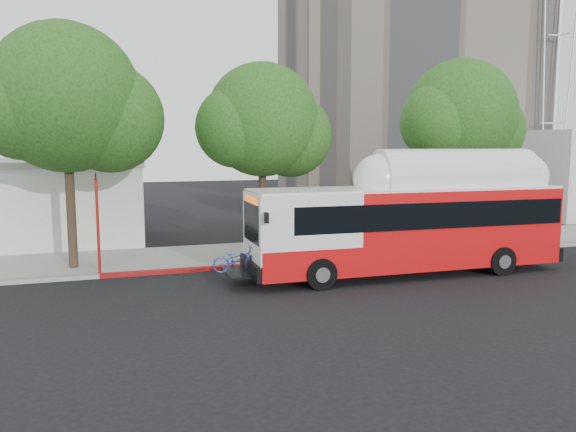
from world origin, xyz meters
name	(u,v)px	position (x,y,z in m)	size (l,w,h in m)	color
ground	(334,286)	(0.00, 0.00, 0.00)	(120.00, 120.00, 0.00)	black
sidewalk	(281,252)	(0.00, 6.50, 0.07)	(60.00, 5.00, 0.15)	gray
curb_strip	(299,263)	(0.00, 3.90, 0.07)	(60.00, 0.30, 0.15)	gray
red_curb_segment	(229,267)	(-3.00, 3.90, 0.08)	(10.00, 0.32, 0.16)	maroon
street_tree_left	(79,104)	(-8.53, 5.56, 6.60)	(6.67, 5.80, 9.74)	#2D2116
street_tree_mid	(271,125)	(-0.59, 6.06, 5.91)	(5.75, 5.00, 8.62)	#2D2116
street_tree_right	(467,120)	(9.44, 5.86, 6.26)	(6.21, 5.40, 9.18)	#2D2116
apartment_tower	(404,2)	(18.00, 28.00, 17.62)	(18.00, 18.00, 37.00)	tan
transit_bus	(409,228)	(3.50, 0.92, 1.83)	(13.27, 2.96, 3.91)	red
signal_pole	(98,224)	(-7.99, 4.12, 2.04)	(0.11, 0.38, 3.98)	#A71811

